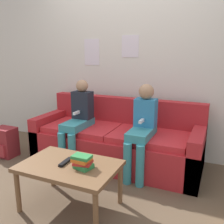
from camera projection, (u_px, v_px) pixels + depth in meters
The scene contains 9 objects.
ground_plane at pixel (99, 179), 2.77m from camera, with size 10.00×10.00×0.00m, color brown.
wall_back at pixel (131, 58), 3.33m from camera, with size 8.00×0.06×2.60m.
couch at pixel (116, 142), 3.15m from camera, with size 2.08×0.77×0.79m.
coffee_table at pixel (70, 169), 2.19m from camera, with size 0.85×0.56×0.42m.
person_left at pixel (78, 118), 3.08m from camera, with size 0.24×0.54×1.04m.
person_right at pixel (142, 126), 2.76m from camera, with size 0.24×0.54×1.03m.
tv_remote at pixel (65, 162), 2.20m from camera, with size 0.05×0.17×0.02m.
book_stack at pixel (83, 162), 2.10m from camera, with size 0.18×0.15×0.11m.
backpack at pixel (5, 142), 3.34m from camera, with size 0.28×0.25×0.39m.
Camera 1 is at (1.16, -2.23, 1.39)m, focal length 40.00 mm.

